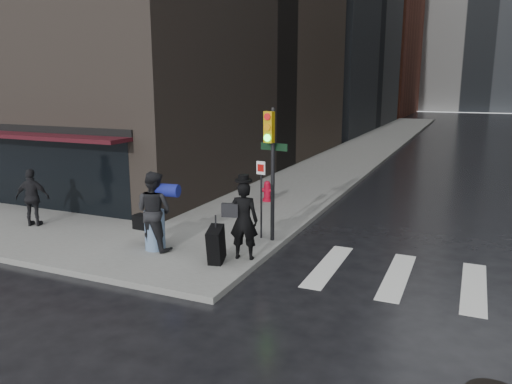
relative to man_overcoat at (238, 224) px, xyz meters
The scene contains 10 objects.
ground 1.83m from the man_overcoat, behind, with size 140.00×140.00×0.00m, color black.
sidewalk_left 26.88m from the man_overcoat, 93.21° to the left, with size 4.00×50.00×0.15m, color slate.
bldg_left_far 64.62m from the man_overcoat, 103.20° to the left, with size 22.00×20.00×26.00m, color brown.
bldg_distant 79.38m from the man_overcoat, 86.69° to the left, with size 40.00×12.00×32.00m, color slate.
storefront 8.71m from the man_overcoat, 168.55° to the left, with size 8.40×1.11×2.83m.
man_overcoat is the anchor object (origin of this frame).
man_jeans 2.26m from the man_overcoat, behind, with size 1.42×0.82×2.01m.
man_greycoat 6.77m from the man_overcoat, behind, with size 1.07×0.75×1.69m.
traffic_light 2.17m from the man_overcoat, 85.14° to the left, with size 0.87×0.47×3.52m.
fire_hydrant 6.09m from the man_overcoat, 105.89° to the left, with size 0.42×0.32×0.74m.
Camera 1 is at (6.43, -10.01, 4.27)m, focal length 35.00 mm.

